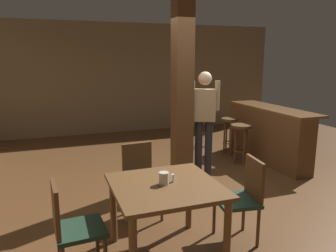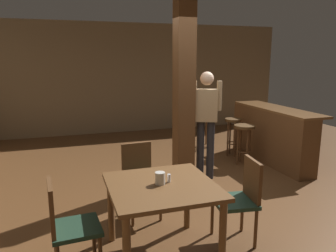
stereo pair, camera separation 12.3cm
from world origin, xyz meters
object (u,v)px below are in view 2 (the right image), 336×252
(bar_counter, at_px, (271,135))
(bar_stool_far, at_px, (209,121))
(napkin_cup, at_px, (160,178))
(standing_person, at_px, (206,118))
(chair_east, at_px, (241,196))
(bar_stool_near, at_px, (244,134))
(bar_stool_mid, at_px, (233,128))
(chair_north, at_px, (140,176))
(dining_table, at_px, (162,196))
(chair_west, at_px, (67,224))
(salt_shaker, at_px, (169,178))

(bar_counter, distance_m, bar_stool_far, 1.53)
(napkin_cup, relative_size, standing_person, 0.07)
(chair_east, bearing_deg, standing_person, 77.03)
(bar_stool_near, distance_m, bar_stool_far, 1.38)
(standing_person, relative_size, bar_stool_mid, 2.29)
(chair_north, height_order, napkin_cup, chair_north)
(chair_east, relative_size, bar_stool_mid, 1.18)
(bar_stool_near, xyz_separation_m, bar_stool_mid, (0.08, 0.56, -0.01))
(chair_north, bearing_deg, chair_east, -46.14)
(chair_east, relative_size, napkin_cup, 7.55)
(napkin_cup, xyz_separation_m, bar_stool_mid, (2.36, 2.81, -0.25))
(dining_table, xyz_separation_m, bar_stool_far, (2.20, 3.64, -0.08))
(dining_table, distance_m, bar_stool_far, 4.25)
(dining_table, distance_m, standing_person, 2.26)
(chair_north, bearing_deg, bar_stool_mid, 39.07)
(chair_north, xyz_separation_m, chair_east, (0.88, -0.91, 0.00))
(chair_north, bearing_deg, bar_stool_near, 30.74)
(chair_west, height_order, chair_north, same)
(bar_stool_mid, bearing_deg, bar_counter, -50.76)
(chair_north, xyz_separation_m, bar_stool_near, (2.27, 1.35, 0.05))
(bar_counter, height_order, bar_stool_mid, bar_counter)
(standing_person, height_order, bar_counter, standing_person)
(chair_east, bearing_deg, bar_stool_near, 58.36)
(chair_north, relative_size, salt_shaker, 10.91)
(napkin_cup, bearing_deg, bar_counter, 38.23)
(chair_west, xyz_separation_m, bar_counter, (3.70, 2.27, 0.01))
(dining_table, relative_size, bar_stool_near, 1.37)
(bar_stool_near, height_order, bar_stool_far, bar_stool_near)
(chair_east, xyz_separation_m, napkin_cup, (-0.89, 0.01, 0.30))
(chair_west, bearing_deg, bar_stool_mid, 41.53)
(bar_stool_mid, bearing_deg, napkin_cup, -129.99)
(chair_east, bearing_deg, bar_stool_far, 69.90)
(chair_north, height_order, bar_counter, bar_counter)
(chair_north, height_order, bar_stool_far, chair_north)
(bar_stool_far, bearing_deg, chair_north, -128.97)
(salt_shaker, relative_size, bar_counter, 0.04)
(napkin_cup, distance_m, bar_stool_mid, 3.67)
(chair_east, height_order, bar_stool_far, chair_east)
(bar_stool_near, bearing_deg, bar_counter, -2.43)
(chair_north, xyz_separation_m, napkin_cup, (-0.01, -0.90, 0.30))
(standing_person, xyz_separation_m, bar_stool_near, (0.97, 0.44, -0.44))
(chair_west, bearing_deg, bar_counter, 31.60)
(bar_stool_near, bearing_deg, chair_north, -149.26)
(chair_west, distance_m, bar_stool_near, 3.89)
(dining_table, distance_m, chair_west, 0.89)
(chair_north, height_order, salt_shaker, chair_north)
(chair_east, xyz_separation_m, bar_stool_far, (1.33, 3.64, 0.05))
(standing_person, distance_m, bar_stool_mid, 1.52)
(bar_stool_near, bearing_deg, chair_west, -143.84)
(chair_west, xyz_separation_m, napkin_cup, (0.87, 0.05, 0.30))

